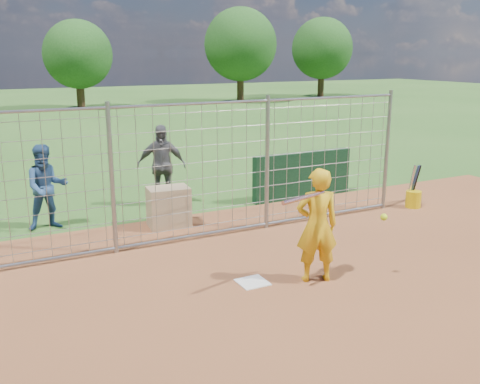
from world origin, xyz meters
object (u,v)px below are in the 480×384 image
bystander_a (47,187)px  bystander_b (161,166)px  batter (317,226)px  equipment_bin (169,207)px  bucket_with_bats (413,197)px

bystander_a → bystander_b: bearing=13.0°
bystander_a → bystander_b: size_ratio=0.91×
batter → bystander_a: batter is taller
equipment_bin → bystander_b: bearing=80.9°
batter → equipment_bin: batter is taller
batter → bystander_b: bearing=-63.5°
batter → bystander_a: (-3.22, 4.45, -0.04)m
bystander_b → equipment_bin: size_ratio=2.31×
bystander_b → equipment_bin: (-0.38, -1.50, -0.52)m
bystander_b → bucket_with_bats: size_ratio=1.89×
bucket_with_bats → bystander_a: bearing=163.9°
bystander_a → equipment_bin: 2.38m
bystander_a → equipment_bin: bystander_a is taller
bystander_a → equipment_bin: size_ratio=2.09×
batter → bystander_b: (-0.69, 5.01, 0.05)m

